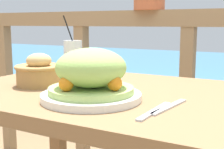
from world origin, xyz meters
name	(u,v)px	position (x,y,z in m)	size (l,w,h in m)	color
patio_table	(124,125)	(0.00, 0.00, 0.65)	(1.14, 0.70, 0.76)	olive
railing_fence	(187,71)	(0.00, 0.77, 0.72)	(2.80, 0.08, 1.04)	#937551
salad_plate	(91,78)	(-0.03, -0.15, 0.82)	(0.29, 0.29, 0.15)	white
drink_glass	(73,59)	(-0.30, 0.13, 0.83)	(0.07, 0.07, 0.25)	silver
bread_basket	(39,72)	(-0.31, -0.05, 0.80)	(0.17, 0.17, 0.11)	#AD7F47
fork	(154,111)	(0.17, -0.18, 0.76)	(0.02, 0.18, 0.00)	silver
knife	(169,107)	(0.19, -0.12, 0.76)	(0.04, 0.18, 0.00)	silver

